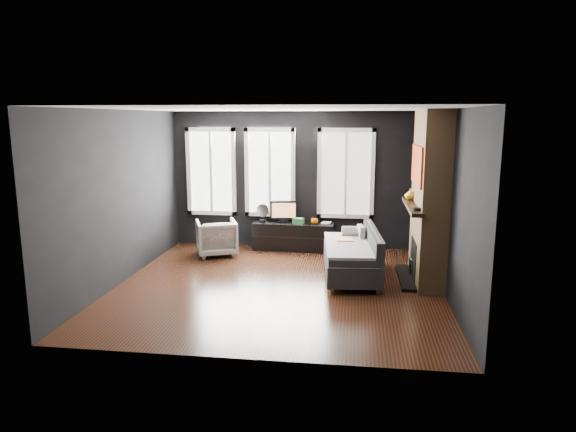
# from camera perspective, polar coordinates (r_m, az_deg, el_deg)

# --- Properties ---
(floor) EXTENTS (5.00, 5.00, 0.00)m
(floor) POSITION_cam_1_polar(r_m,az_deg,el_deg) (8.07, -0.99, -7.72)
(floor) COLOR black
(floor) RESTS_ON ground
(ceiling) EXTENTS (5.00, 5.00, 0.00)m
(ceiling) POSITION_cam_1_polar(r_m,az_deg,el_deg) (7.65, -1.06, 11.81)
(ceiling) COLOR white
(ceiling) RESTS_ON ground
(wall_back) EXTENTS (5.00, 0.02, 2.70)m
(wall_back) POSITION_cam_1_polar(r_m,az_deg,el_deg) (10.20, 1.07, 3.99)
(wall_back) COLOR black
(wall_back) RESTS_ON ground
(wall_left) EXTENTS (0.02, 5.00, 2.70)m
(wall_left) POSITION_cam_1_polar(r_m,az_deg,el_deg) (8.48, -17.98, 2.05)
(wall_left) COLOR black
(wall_left) RESTS_ON ground
(wall_right) EXTENTS (0.02, 5.00, 2.70)m
(wall_right) POSITION_cam_1_polar(r_m,az_deg,el_deg) (7.78, 17.50, 1.31)
(wall_right) COLOR black
(wall_right) RESTS_ON ground
(windows) EXTENTS (4.00, 0.16, 1.76)m
(windows) POSITION_cam_1_polar(r_m,az_deg,el_deg) (10.15, -1.49, 9.79)
(windows) COLOR white
(windows) RESTS_ON wall_back
(fireplace) EXTENTS (0.70, 1.62, 2.70)m
(fireplace) POSITION_cam_1_polar(r_m,az_deg,el_deg) (8.33, 15.46, 2.04)
(fireplace) COLOR #93724C
(fireplace) RESTS_ON floor
(sofa) EXTENTS (1.09, 1.93, 0.80)m
(sofa) POSITION_cam_1_polar(r_m,az_deg,el_deg) (8.45, 7.03, -4.13)
(sofa) COLOR #242326
(sofa) RESTS_ON floor
(stripe_pillow) EXTENTS (0.14, 0.35, 0.34)m
(stripe_pillow) POSITION_cam_1_polar(r_m,az_deg,el_deg) (8.93, 8.10, -2.17)
(stripe_pillow) COLOR gray
(stripe_pillow) RESTS_ON sofa
(armchair) EXTENTS (0.92, 0.90, 0.74)m
(armchair) POSITION_cam_1_polar(r_m,az_deg,el_deg) (9.81, -7.95, -2.20)
(armchair) COLOR white
(armchair) RESTS_ON floor
(media_console) EXTENTS (1.59, 0.56, 0.54)m
(media_console) POSITION_cam_1_polar(r_m,az_deg,el_deg) (10.14, 0.64, -2.24)
(media_console) COLOR black
(media_console) RESTS_ON floor
(monitor) EXTENTS (0.55, 0.19, 0.48)m
(monitor) POSITION_cam_1_polar(r_m,az_deg,el_deg) (10.10, -0.48, 0.66)
(monitor) COLOR black
(monitor) RESTS_ON media_console
(desk_fan) EXTENTS (0.27, 0.27, 0.37)m
(desk_fan) POSITION_cam_1_polar(r_m,az_deg,el_deg) (10.17, -2.83, 0.40)
(desk_fan) COLOR gray
(desk_fan) RESTS_ON media_console
(mug) EXTENTS (0.15, 0.13, 0.14)m
(mug) POSITION_cam_1_polar(r_m,az_deg,el_deg) (9.95, 2.96, -0.51)
(mug) COLOR orange
(mug) RESTS_ON media_console
(book) EXTENTS (0.17, 0.05, 0.24)m
(book) POSITION_cam_1_polar(r_m,az_deg,el_deg) (10.04, 3.77, -0.13)
(book) COLOR #BAB393
(book) RESTS_ON media_console
(storage_box) EXTENTS (0.24, 0.19, 0.11)m
(storage_box) POSITION_cam_1_polar(r_m,az_deg,el_deg) (9.98, 1.15, -0.53)
(storage_box) COLOR #2C6839
(storage_box) RESTS_ON media_console
(mantel_vase) EXTENTS (0.24, 0.25, 0.18)m
(mantel_vase) POSITION_cam_1_polar(r_m,az_deg,el_deg) (8.75, 13.44, 2.35)
(mantel_vase) COLOR #CA812F
(mantel_vase) RESTS_ON fireplace
(mantel_clock) EXTENTS (0.15, 0.15, 0.04)m
(mantel_clock) POSITION_cam_1_polar(r_m,az_deg,el_deg) (7.78, 14.14, 0.75)
(mantel_clock) COLOR black
(mantel_clock) RESTS_ON fireplace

